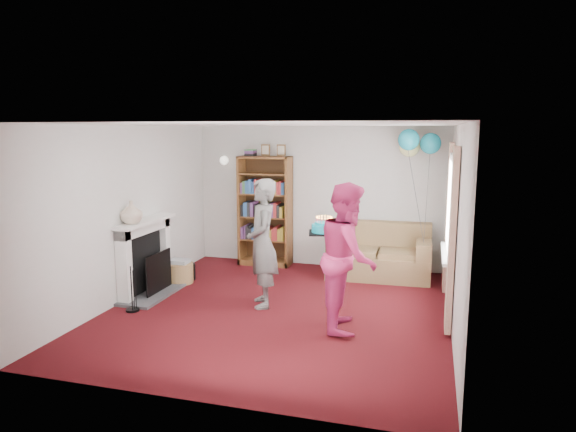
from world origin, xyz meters
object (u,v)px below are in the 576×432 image
(bookcase, at_px, (266,212))
(person_striped, at_px, (262,243))
(sofa, at_px, (379,256))
(person_magenta, at_px, (348,256))
(birthday_cake, at_px, (324,228))

(bookcase, distance_m, person_striped, 2.27)
(sofa, bearing_deg, person_magenta, -95.13)
(person_striped, bearing_deg, bookcase, 173.30)
(bookcase, xyz_separation_m, person_magenta, (1.93, -2.67, -0.06))
(sofa, relative_size, person_striped, 0.94)
(bookcase, height_order, sofa, bookcase)
(sofa, bearing_deg, bookcase, 171.90)
(birthday_cake, bearing_deg, bookcase, 123.94)
(sofa, xyz_separation_m, person_magenta, (-0.15, -2.43, 0.57))
(person_striped, distance_m, person_magenta, 1.36)
(sofa, distance_m, person_striped, 2.46)
(bookcase, distance_m, sofa, 2.19)
(bookcase, bearing_deg, person_magenta, -54.06)
(bookcase, xyz_separation_m, person_striped, (0.67, -2.17, -0.07))
(sofa, xyz_separation_m, person_striped, (-1.41, -1.94, 0.56))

